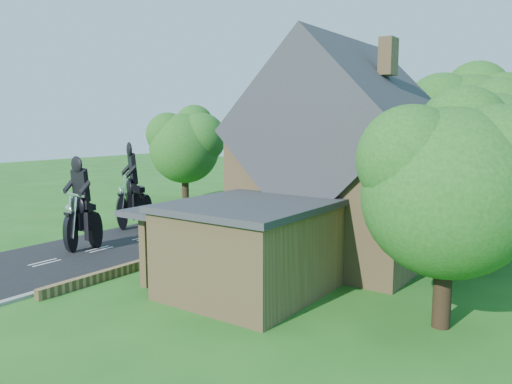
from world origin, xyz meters
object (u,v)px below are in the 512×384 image
Objects in this scene: garden_wall at (228,238)px; annex at (247,246)px; motorcycle_lead at (83,236)px; house at (343,166)px; motorcycle_follow at (135,216)px.

garden_wall is 3.12× the size of annex.
garden_wall is 7.36m from motorcycle_lead.
motorcycle_lead is at bearing -149.30° from house.
garden_wall is 7.52m from house.
annex is (-0.62, -6.80, -2.58)m from house.
motorcycle_follow reaches higher than garden_wall.
motorcycle_follow reaches higher than motorcycle_lead.
motorcycle_lead is 5.30m from motorcycle_follow.
house is at bearing 9.17° from garden_wall.
motorcycle_follow is at bearing -62.10° from motorcycle_lead.
garden_wall is 14.46× the size of motorcycle_lead.
annex is (5.57, -5.80, 1.57)m from garden_wall.
house reaches higher than motorcycle_lead.
annex is at bearing -174.18° from motorcycle_lead.
motorcycle_follow is (-12.26, 5.22, -0.98)m from annex.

